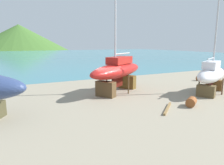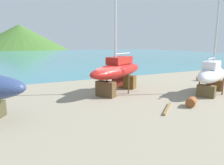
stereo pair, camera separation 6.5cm
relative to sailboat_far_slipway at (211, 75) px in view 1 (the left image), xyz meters
name	(u,v)px [view 1 (the left image)]	position (x,y,z in m)	size (l,w,h in m)	color
ground_plane	(119,102)	(-8.62, 1.28, -1.68)	(41.15, 41.15, 0.00)	gray
sea_water	(32,56)	(-8.62, 61.66, -1.68)	(157.51, 100.18, 0.01)	teal
headland_hill	(20,48)	(-6.29, 163.84, -1.68)	(133.62, 133.62, 35.86)	#3F6929
sailboat_far_slipway	(211,75)	(0.00, 0.00, 0.00)	(6.58, 4.49, 10.44)	brown
sailboat_small_center	(118,71)	(-7.21, 4.15, 0.30)	(7.69, 5.85, 14.00)	brown
barrel_rust_far	(200,78)	(4.47, 4.88, -1.42)	(0.53, 0.53, 0.93)	brown
barrel_tipped_left	(191,102)	(-4.59, -2.11, -1.36)	(0.65, 0.65, 0.87)	brown
timber_plank_near	(167,108)	(-6.59, -1.92, -1.61)	(2.73, 0.14, 0.15)	olive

